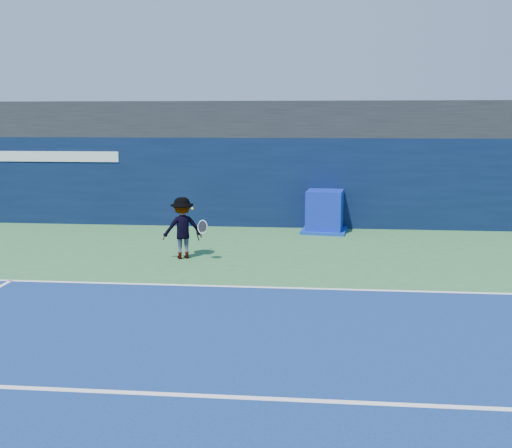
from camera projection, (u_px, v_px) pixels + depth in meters
The scene contains 8 objects.
ground at pixel (205, 339), 9.52m from camera, with size 80.00×80.00×0.00m, color #32703A.
baseline at pixel (230, 286), 12.46m from camera, with size 24.00×0.10×0.01m, color white.
service_line at pixel (178, 395), 7.56m from camera, with size 24.00×0.10×0.01m, color white.
stadium_band at pixel (262, 119), 20.13m from camera, with size 36.00×3.00×1.20m, color black.
back_wall_assembly at pixel (259, 182), 19.53m from camera, with size 36.00×1.03×3.00m.
equipment_cart at pixel (325, 213), 18.46m from camera, with size 1.58×1.58×1.35m.
tennis_player at pixel (182, 228), 14.90m from camera, with size 1.33×0.95×1.62m.
tennis_ball at pixel (192, 209), 15.34m from camera, with size 0.06×0.06×0.06m.
Camera 1 is at (1.67, -8.90, 3.62)m, focal length 40.00 mm.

